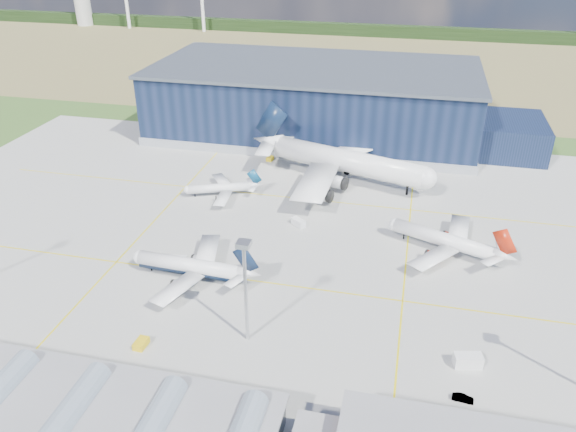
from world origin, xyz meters
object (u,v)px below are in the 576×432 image
at_px(airliner_widebody, 348,150).
at_px(car_a, 355,428).
at_px(airliner_navy, 188,258).
at_px(gse_cart_a, 250,185).
at_px(gse_tug_c, 270,159).
at_px(gse_van_a, 177,261).
at_px(light_mast_center, 245,276).
at_px(hangar, 322,104).
at_px(car_b, 463,398).
at_px(gse_van_b, 298,222).
at_px(gse_tug_a, 141,344).
at_px(airliner_red, 444,233).
at_px(gse_van_c, 468,360).
at_px(airliner_regional, 219,184).

relative_size(airliner_widebody, car_a, 19.52).
relative_size(airliner_navy, gse_cart_a, 9.75).
bearing_deg(gse_tug_c, gse_van_a, -88.52).
bearing_deg(airliner_widebody, light_mast_center, -78.56).
height_order(hangar, gse_tug_c, hangar).
xyz_separation_m(hangar, gse_van_a, (-17.70, -102.16, -10.57)).
bearing_deg(car_b, gse_van_b, 42.59).
bearing_deg(gse_tug_c, airliner_navy, -84.18).
xyz_separation_m(hangar, gse_tug_c, (-12.35, -32.80, -10.94)).
bearing_deg(gse_van_b, car_b, -104.38).
height_order(airliner_widebody, gse_van_b, airliner_widebody).
xyz_separation_m(light_mast_center, gse_van_a, (-24.89, 22.65, -14.39)).
height_order(light_mast_center, gse_cart_a, light_mast_center).
height_order(airliner_navy, gse_tug_a, airliner_navy).
bearing_deg(airliner_red, gse_cart_a, -2.04).
xyz_separation_m(airliner_widebody, gse_van_c, (34.07, -78.85, -9.36)).
bearing_deg(airliner_widebody, hangar, 127.99).
height_order(airliner_red, car_b, airliner_red).
xyz_separation_m(gse_van_c, car_b, (-1.19, -9.36, -0.66)).
relative_size(airliner_widebody, gse_van_b, 15.16).
distance_m(airliner_regional, gse_tug_c, 31.63).
relative_size(gse_van_a, gse_tug_c, 1.55).
xyz_separation_m(light_mast_center, airliner_navy, (-19.63, 18.00, -10.14)).
height_order(airliner_regional, gse_van_b, airliner_regional).
distance_m(gse_tug_a, gse_van_b, 58.95).
height_order(light_mast_center, airliner_regional, light_mast_center).
distance_m(gse_cart_a, gse_van_b, 29.31).
bearing_deg(light_mast_center, airliner_red, 48.59).
height_order(airliner_red, gse_cart_a, airliner_red).
height_order(gse_van_a, gse_cart_a, gse_van_a).
xyz_separation_m(hangar, light_mast_center, (7.19, -124.80, 3.82)).
bearing_deg(car_b, gse_tug_a, 95.52).
height_order(car_a, car_b, car_b).
bearing_deg(gse_van_b, gse_van_a, 174.67).
distance_m(gse_van_a, gse_tug_c, 69.56).
xyz_separation_m(gse_tug_a, gse_tug_c, (0.45, 98.96, -0.04)).
bearing_deg(gse_van_b, gse_van_c, -98.40).
distance_m(gse_tug_a, gse_cart_a, 76.63).
relative_size(airliner_navy, airliner_red, 0.97).
distance_m(airliner_widebody, gse_tug_c, 32.10).
distance_m(airliner_widebody, car_a, 100.73).
relative_size(hangar, airliner_navy, 4.47).
bearing_deg(gse_van_a, airliner_regional, -3.57).
bearing_deg(car_b, gse_van_c, -1.56).
height_order(gse_cart_a, car_b, gse_cart_a).
relative_size(gse_tug_a, gse_van_a, 0.72).
height_order(gse_van_c, car_a, gse_van_c).
distance_m(gse_van_a, gse_van_b, 35.91).
distance_m(hangar, gse_van_b, 77.42).
xyz_separation_m(airliner_red, gse_tug_a, (-58.53, -50.65, -4.74)).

